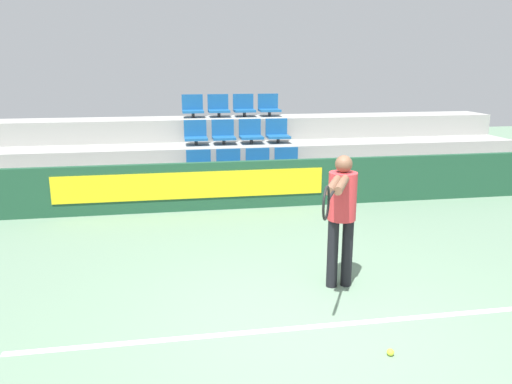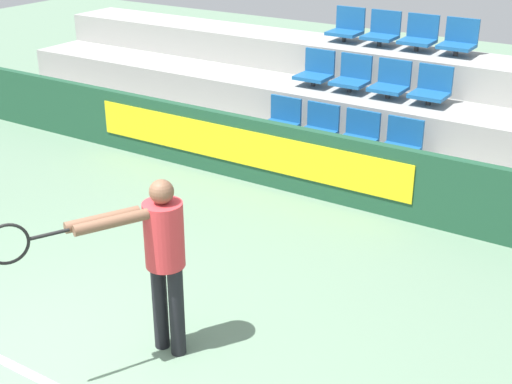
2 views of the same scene
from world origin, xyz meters
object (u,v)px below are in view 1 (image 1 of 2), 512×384
object	(u,v)px
stadium_chair_3	(287,163)
stadium_chair_4	(196,135)
stadium_chair_1	(229,165)
tennis_player	(341,208)
stadium_chair_11	(269,107)
tennis_ball	(390,352)
stadium_chair_5	(223,134)
stadium_chair_0	(199,166)
stadium_chair_10	(244,107)
stadium_chair_2	(259,164)
stadium_chair_8	(193,108)
stadium_chair_6	(251,133)
stadium_chair_9	(219,108)
stadium_chair_7	(277,133)

from	to	relation	value
stadium_chair_3	stadium_chair_4	size ratio (longest dim) A/B	1.00
stadium_chair_1	tennis_player	bearing A→B (deg)	-79.60
stadium_chair_11	tennis_ball	world-z (taller)	stadium_chair_11
stadium_chair_11	stadium_chair_5	bearing A→B (deg)	-140.33
stadium_chair_0	tennis_player	world-z (taller)	tennis_player
stadium_chair_10	stadium_chair_4	bearing A→B (deg)	-140.33
stadium_chair_2	stadium_chair_4	xyz separation A→B (m)	(-1.17, 0.97, 0.47)
stadium_chair_8	tennis_ball	distance (m)	7.94
tennis_player	stadium_chair_6	bearing A→B (deg)	118.97
stadium_chair_9	stadium_chair_5	bearing A→B (deg)	-90.00
stadium_chair_1	tennis_player	size ratio (longest dim) A/B	0.32
stadium_chair_8	tennis_player	size ratio (longest dim) A/B	0.32
stadium_chair_4	stadium_chair_5	distance (m)	0.58
stadium_chair_0	stadium_chair_1	world-z (taller)	same
stadium_chair_8	stadium_chair_4	bearing A→B (deg)	-90.00
stadium_chair_5	tennis_player	bearing A→B (deg)	-81.49
stadium_chair_5	stadium_chair_10	distance (m)	1.23
stadium_chair_2	stadium_chair_10	size ratio (longest dim) A/B	1.00
stadium_chair_1	stadium_chair_7	distance (m)	1.59
stadium_chair_3	stadium_chair_9	world-z (taller)	stadium_chair_9
stadium_chair_0	stadium_chair_10	xyz separation A→B (m)	(1.17, 1.94, 0.95)
tennis_player	stadium_chair_0	bearing A→B (deg)	134.53
stadium_chair_1	stadium_chair_4	size ratio (longest dim) A/B	1.00
stadium_chair_6	stadium_chair_7	distance (m)	0.58
stadium_chair_0	tennis_ball	xyz separation A→B (m)	(1.38, -5.72, -0.65)
stadium_chair_7	stadium_chair_9	xyz separation A→B (m)	(-1.17, 0.97, 0.47)
stadium_chair_11	tennis_ball	bearing A→B (deg)	-92.79
stadium_chair_5	stadium_chair_11	xyz separation A→B (m)	(1.17, 0.97, 0.47)
stadium_chair_3	stadium_chair_9	distance (m)	2.45
stadium_chair_8	stadium_chair_9	world-z (taller)	same
stadium_chair_0	stadium_chair_4	world-z (taller)	stadium_chair_4
stadium_chair_0	stadium_chair_11	bearing A→B (deg)	47.87
stadium_chair_4	stadium_chair_11	world-z (taller)	stadium_chair_11
tennis_ball	stadium_chair_2	bearing A→B (deg)	92.12
stadium_chair_6	tennis_player	bearing A→B (deg)	-87.81
stadium_chair_2	stadium_chair_0	bearing A→B (deg)	180.00
stadium_chair_8	stadium_chair_9	xyz separation A→B (m)	(0.58, 0.00, 0.00)
stadium_chair_1	stadium_chair_4	world-z (taller)	stadium_chair_4
stadium_chair_0	stadium_chair_1	size ratio (longest dim) A/B	1.00
stadium_chair_4	stadium_chair_8	distance (m)	1.08
stadium_chair_2	stadium_chair_6	bearing A→B (deg)	90.00
stadium_chair_6	stadium_chair_8	size ratio (longest dim) A/B	1.00
stadium_chair_8	stadium_chair_11	distance (m)	1.75
stadium_chair_3	stadium_chair_7	size ratio (longest dim) A/B	1.00
stadium_chair_4	stadium_chair_6	size ratio (longest dim) A/B	1.00
stadium_chair_9	stadium_chair_1	bearing A→B (deg)	-90.00
stadium_chair_6	tennis_player	distance (m)	5.25
stadium_chair_4	stadium_chair_8	xyz separation A→B (m)	(0.00, 0.97, 0.47)
stadium_chair_1	stadium_chair_7	bearing A→B (deg)	39.67
stadium_chair_6	tennis_player	world-z (taller)	tennis_player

